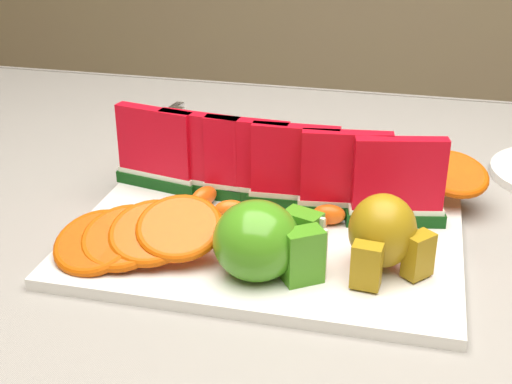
# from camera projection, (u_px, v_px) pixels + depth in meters

# --- Properties ---
(table) EXTENTS (1.40, 0.90, 0.75)m
(table) POSITION_uv_depth(u_px,v_px,m) (315.00, 313.00, 0.81)
(table) COLOR #4F2B1C
(table) RESTS_ON ground
(tablecloth) EXTENTS (1.53, 1.03, 0.20)m
(tablecloth) POSITION_uv_depth(u_px,v_px,m) (317.00, 266.00, 0.79)
(tablecloth) COLOR gray
(tablecloth) RESTS_ON table
(platter) EXTENTS (0.40, 0.30, 0.01)m
(platter) POSITION_uv_depth(u_px,v_px,m) (268.00, 234.00, 0.76)
(platter) COLOR silver
(platter) RESTS_ON tablecloth
(apple_cluster) EXTENTS (0.11, 0.09, 0.08)m
(apple_cluster) POSITION_uv_depth(u_px,v_px,m) (265.00, 242.00, 0.66)
(apple_cluster) COLOR #328B0B
(apple_cluster) RESTS_ON platter
(pear_cluster) EXTENTS (0.09, 0.09, 0.07)m
(pear_cluster) POSITION_uv_depth(u_px,v_px,m) (384.00, 234.00, 0.66)
(pear_cluster) COLOR #9F6D11
(pear_cluster) RESTS_ON platter
(fork) EXTENTS (0.04, 0.20, 0.00)m
(fork) POSITION_uv_depth(u_px,v_px,m) (157.00, 123.00, 1.08)
(fork) COLOR silver
(fork) RESTS_ON tablecloth
(watermelon_row) EXTENTS (0.39, 0.07, 0.10)m
(watermelon_row) POSITION_uv_depth(u_px,v_px,m) (270.00, 167.00, 0.79)
(watermelon_row) COLOR #0E3613
(watermelon_row) RESTS_ON platter
(orange_fan_front) EXTENTS (0.18, 0.12, 0.05)m
(orange_fan_front) POSITION_uv_depth(u_px,v_px,m) (138.00, 235.00, 0.69)
(orange_fan_front) COLOR #C64B17
(orange_fan_front) RESTS_ON platter
(orange_fan_back) EXTENTS (0.39, 0.11, 0.05)m
(orange_fan_back) POSITION_uv_depth(u_px,v_px,m) (326.00, 169.00, 0.84)
(orange_fan_back) COLOR #C64B17
(orange_fan_back) RESTS_ON platter
(tangerine_segments) EXTENTS (0.18, 0.07, 0.02)m
(tangerine_segments) POSITION_uv_depth(u_px,v_px,m) (266.00, 212.00, 0.76)
(tangerine_segments) COLOR #DF5819
(tangerine_segments) RESTS_ON platter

